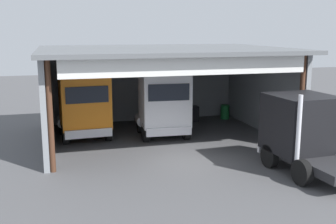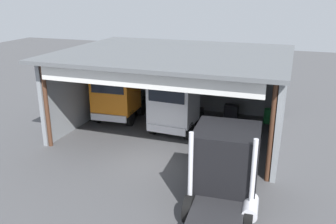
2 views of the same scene
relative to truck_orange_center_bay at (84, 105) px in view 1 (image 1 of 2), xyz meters
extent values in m
plane|color=#4C4C4F|center=(4.23, -5.16, -1.92)|extent=(80.00, 80.00, 0.00)
cube|color=gray|center=(4.23, 4.11, 0.47)|extent=(12.35, 0.24, 4.79)
cube|color=gray|center=(-1.95, -0.53, 0.47)|extent=(0.24, 9.27, 4.79)
cube|color=gray|center=(10.40, -0.53, 0.47)|extent=(0.24, 9.27, 4.79)
cube|color=slate|center=(4.23, -0.97, 2.97)|extent=(12.95, 10.14, 0.20)
cylinder|color=#4C2D1E|center=(-1.70, -5.01, 0.47)|extent=(0.24, 0.24, 4.79)
cylinder|color=#4C2D1E|center=(10.15, -5.01, 0.47)|extent=(0.24, 0.24, 4.79)
cube|color=white|center=(4.23, -5.51, 2.52)|extent=(11.11, 0.12, 0.90)
cube|color=orange|center=(0.03, -0.22, 0.28)|extent=(2.68, 2.59, 2.84)
cube|color=black|center=(0.10, -1.46, 0.78)|extent=(2.17, 0.18, 0.85)
cube|color=silver|center=(0.10, -1.49, -1.24)|extent=(2.43, 0.29, 0.44)
cube|color=#232326|center=(-0.06, 1.47, -1.21)|extent=(2.08, 3.17, 0.36)
cylinder|color=silver|center=(1.10, 1.22, 0.10)|extent=(0.18, 0.18, 2.98)
cylinder|color=silver|center=(-1.19, 1.09, 0.10)|extent=(0.18, 0.18, 2.98)
cylinder|color=silver|center=(-1.19, 1.11, -1.09)|extent=(0.63, 1.23, 0.56)
cylinder|color=black|center=(1.18, -0.64, -1.39)|extent=(0.36, 1.08, 1.07)
cylinder|color=black|center=(-1.06, -0.77, -1.39)|extent=(0.36, 1.08, 1.07)
cylinder|color=black|center=(1.06, 1.53, -1.39)|extent=(0.36, 1.08, 1.07)
cylinder|color=black|center=(-1.19, 1.41, -1.39)|extent=(0.36, 1.08, 1.07)
cube|color=white|center=(4.27, -1.04, 0.32)|extent=(2.68, 2.37, 2.93)
cube|color=black|center=(4.21, -2.17, 0.84)|extent=(2.17, 0.18, 0.88)
cube|color=silver|center=(4.20, -2.20, -1.24)|extent=(2.43, 0.30, 0.44)
cube|color=#232326|center=(4.36, 0.56, -1.21)|extent=(2.08, 3.01, 0.36)
cylinder|color=silver|center=(5.49, 0.16, -0.03)|extent=(0.18, 0.18, 2.72)
cylinder|color=silver|center=(3.19, 0.29, -0.03)|extent=(0.18, 0.18, 2.72)
cylinder|color=silver|center=(3.19, 0.32, -1.09)|extent=(0.63, 1.23, 0.56)
cylinder|color=black|center=(5.37, -1.55, -1.39)|extent=(0.36, 1.08, 1.07)
cylinder|color=black|center=(3.12, -1.42, -1.39)|extent=(0.36, 1.08, 1.07)
cylinder|color=black|center=(5.49, 0.49, -1.39)|extent=(0.36, 1.08, 1.07)
cylinder|color=black|center=(3.23, 0.62, -1.39)|extent=(0.36, 1.08, 1.07)
cube|color=black|center=(8.59, -7.37, 0.07)|extent=(2.66, 2.68, 2.47)
cube|color=black|center=(8.52, -6.09, 0.50)|extent=(2.14, 0.18, 0.74)
cube|color=silver|center=(8.52, -6.06, -1.26)|extent=(2.40, 0.30, 0.44)
cube|color=#232326|center=(8.70, -9.12, -1.23)|extent=(2.07, 3.29, 0.36)
cylinder|color=silver|center=(7.54, -8.86, 0.09)|extent=(0.18, 0.18, 2.99)
cylinder|color=black|center=(7.46, -6.93, -1.41)|extent=(0.36, 1.04, 1.03)
cylinder|color=black|center=(9.67, -6.80, -1.41)|extent=(0.36, 1.04, 1.03)
cylinder|color=black|center=(7.59, -9.19, -1.41)|extent=(0.36, 1.04, 1.03)
cylinder|color=#197233|center=(9.55, 2.86, -1.45)|extent=(0.58, 0.58, 0.95)
cube|color=black|center=(7.11, 2.77, -1.42)|extent=(0.90, 0.60, 1.00)
camera|label=1|loc=(-1.39, -22.25, 3.99)|focal=43.67mm
camera|label=2|loc=(10.72, -20.45, 6.42)|focal=38.58mm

